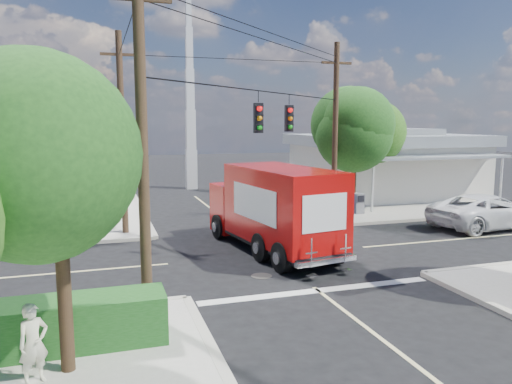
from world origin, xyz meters
name	(u,v)px	position (x,y,z in m)	size (l,w,h in m)	color
ground	(272,255)	(0.00, 0.00, 0.00)	(120.00, 120.00, 0.00)	black
sidewalk_ne	(373,199)	(10.88, 10.88, 0.07)	(14.12, 14.12, 0.14)	#ABA59A
sidewalk_nw	(9,218)	(-10.88, 10.88, 0.07)	(14.12, 14.12, 0.14)	#ABA59A
road_markings	(285,265)	(0.00, -1.47, 0.01)	(32.00, 32.00, 0.01)	beige
building_ne	(386,163)	(12.50, 11.97, 2.32)	(11.80, 10.20, 4.50)	white
radio_tower	(190,115)	(0.50, 20.00, 5.64)	(0.80, 0.80, 17.00)	silver
tree_sw_front	(57,164)	(-6.99, -7.54, 4.33)	(3.88, 3.78, 6.03)	#422D1C
tree_ne_front	(356,128)	(7.21, 6.76, 4.77)	(4.21, 4.14, 6.66)	#422D1C
tree_ne_back	(376,137)	(9.81, 8.96, 4.19)	(3.77, 3.66, 5.82)	#422D1C
palm_nw_front	(69,123)	(-7.50, 7.50, 5.04)	(3.01, 3.08, 5.59)	#422D1C
palm_nw_back	(27,131)	(-9.50, 9.00, 4.67)	(3.01, 3.08, 5.19)	#422D1C
utility_poles	(221,133)	(-1.58, 1.60, 4.67)	(12.00, 10.68, 9.00)	#473321
picket_fence	(35,315)	(-7.80, -5.60, 0.68)	(5.94, 0.06, 1.00)	silver
hedge_sw	(21,329)	(-8.00, -6.40, 0.69)	(6.20, 1.20, 1.10)	#164B16
vending_boxes	(347,204)	(6.50, 6.20, 0.69)	(1.90, 0.50, 1.10)	#A91B18
delivery_truck	(273,209)	(0.27, 0.56, 1.72)	(3.56, 8.10, 3.40)	black
parked_car	(488,211)	(11.66, 1.54, 0.83)	(2.75, 5.95, 1.65)	silver
pedestrian	(33,344)	(-7.58, -7.83, 0.93)	(0.58, 0.38, 1.58)	beige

